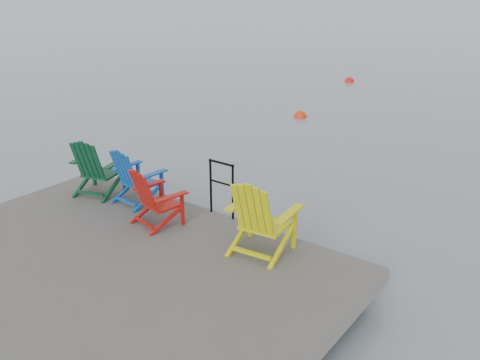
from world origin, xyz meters
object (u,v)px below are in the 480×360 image
Objects in this scene: chair_green at (96,166)px; buoy_a at (300,117)px; chair_blue at (134,176)px; chair_red at (154,196)px; handrail at (222,183)px; chair_yellow at (260,216)px; buoy_b at (349,82)px.

chair_green is 2.46× the size of buoy_a.
chair_blue is 0.93m from chair_red.
chair_yellow reaches higher than handrail.
chair_blue is 2.62m from chair_yellow.
chair_green is at bearing -166.61° from chair_blue.
chair_green is at bearing -83.87° from buoy_a.
chair_yellow is at bearing 19.04° from chair_red.
chair_green is at bearing -81.20° from buoy_b.
chair_blue is at bearing -78.33° from buoy_a.
handrail is at bearing 21.22° from chair_blue.
chair_green is 1.11× the size of chair_red.
handrail is 0.98× the size of chair_red.
chair_red is (0.85, -0.38, -0.02)m from chair_blue.
chair_red is (1.65, -0.23, -0.05)m from chair_green.
handrail is 8.50m from buoy_a.
buoy_a is at bearing -77.71° from buoy_b.
buoy_a reaches higher than buoy_b.
chair_yellow is 15.90m from buoy_b.
buoy_a is at bearing 110.71° from chair_yellow.
handrail is 0.89× the size of chair_green.
chair_yellow reaches higher than chair_blue.
chair_green is 3.42m from chair_yellow.
buoy_a is (-0.91, 8.44, -1.01)m from chair_green.
chair_blue is at bearing -5.51° from chair_green.
chair_green is at bearing -164.63° from handrail.
buoy_a is (-4.33, 8.43, -1.05)m from chair_yellow.
chair_red is 2.33× the size of buoy_b.
chair_green is 15.02m from buoy_b.
chair_blue is 8.53m from buoy_a.
handrail is at bearing 145.53° from chair_yellow.
buoy_a is at bearing 80.34° from chair_green.
handrail is 2.35m from chair_green.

